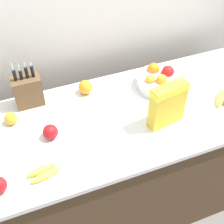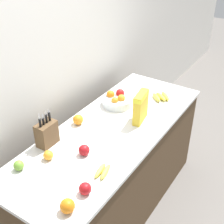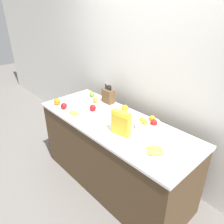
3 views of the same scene
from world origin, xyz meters
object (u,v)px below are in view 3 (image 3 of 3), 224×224
(banana_bunch_left, at_px, (74,113))
(banana_bunch_right, at_px, (155,150))
(apple_rear, at_px, (92,94))
(apple_leftmost, at_px, (93,108))
(fruit_bowl, at_px, (148,124))
(orange_mid_right, at_px, (125,108))
(knife_block, at_px, (108,96))
(cereal_box, at_px, (121,122))
(orange_near_bowl, at_px, (57,102))
(orange_front_right, at_px, (95,100))
(apple_front, at_px, (64,106))

(banana_bunch_left, height_order, banana_bunch_right, banana_bunch_right)
(apple_rear, bearing_deg, apple_leftmost, -36.76)
(fruit_bowl, relative_size, banana_bunch_left, 1.65)
(fruit_bowl, distance_m, apple_rear, 1.09)
(banana_bunch_right, relative_size, orange_mid_right, 2.41)
(knife_block, distance_m, banana_bunch_left, 0.53)
(banana_bunch_left, relative_size, orange_mid_right, 1.94)
(cereal_box, relative_size, orange_near_bowl, 2.89)
(orange_front_right, bearing_deg, orange_near_bowl, -124.25)
(banana_bunch_right, relative_size, apple_front, 2.60)
(cereal_box, distance_m, apple_leftmost, 0.63)
(apple_rear, relative_size, orange_front_right, 1.02)
(knife_block, relative_size, apple_rear, 4.10)
(apple_rear, bearing_deg, cereal_box, -21.93)
(orange_near_bowl, bearing_deg, orange_front_right, 55.75)
(cereal_box, distance_m, apple_rear, 1.05)
(knife_block, xyz_separation_m, orange_mid_right, (0.33, -0.03, -0.05))
(knife_block, relative_size, apple_front, 3.71)
(knife_block, distance_m, apple_rear, 0.32)
(knife_block, distance_m, orange_front_right, 0.19)
(cereal_box, height_order, orange_near_bowl, cereal_box)
(knife_block, height_order, orange_near_bowl, knife_block)
(knife_block, distance_m, banana_bunch_right, 1.16)
(apple_rear, distance_m, orange_mid_right, 0.64)
(banana_bunch_left, xyz_separation_m, orange_front_right, (-0.09, 0.40, 0.02))
(orange_near_bowl, xyz_separation_m, orange_mid_right, (0.74, 0.51, -0.00))
(banana_bunch_right, height_order, apple_leftmost, apple_leftmost)
(apple_rear, xyz_separation_m, orange_mid_right, (0.64, 0.01, 0.01))
(knife_block, height_order, apple_rear, knife_block)
(fruit_bowl, bearing_deg, banana_bunch_right, -42.38)
(fruit_bowl, bearing_deg, banana_bunch_left, -153.91)
(apple_rear, height_order, apple_leftmost, apple_leftmost)
(orange_mid_right, bearing_deg, apple_front, -138.34)
(cereal_box, relative_size, orange_mid_right, 2.98)
(apple_rear, bearing_deg, apple_front, -81.69)
(apple_leftmost, height_order, orange_near_bowl, orange_near_bowl)
(cereal_box, height_order, orange_mid_right, cereal_box)
(orange_near_bowl, bearing_deg, orange_mid_right, 34.57)
(cereal_box, xyz_separation_m, apple_leftmost, (-0.61, 0.12, -0.10))
(apple_rear, distance_m, orange_near_bowl, 0.51)
(apple_leftmost, bearing_deg, banana_bunch_left, -110.91)
(banana_bunch_left, relative_size, apple_front, 2.09)
(fruit_bowl, bearing_deg, orange_mid_right, 166.90)
(fruit_bowl, height_order, apple_leftmost, fruit_bowl)
(apple_front, relative_size, orange_near_bowl, 0.90)
(knife_block, bearing_deg, orange_front_right, -135.57)
(fruit_bowl, relative_size, orange_front_right, 3.87)
(banana_bunch_left, bearing_deg, apple_leftmost, 69.09)
(knife_block, relative_size, banana_bunch_right, 1.43)
(knife_block, xyz_separation_m, cereal_box, (0.66, -0.42, 0.05))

